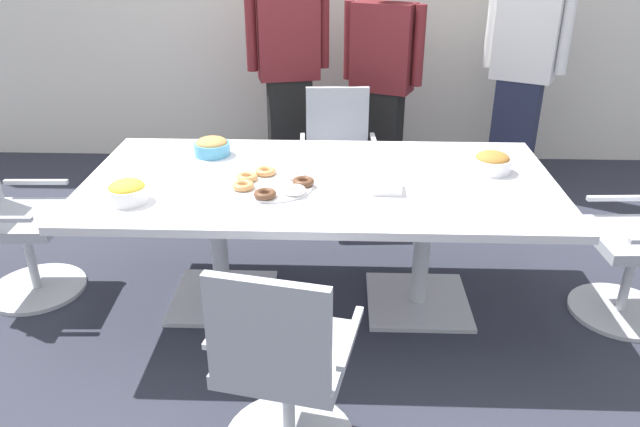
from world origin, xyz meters
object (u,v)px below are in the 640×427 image
(donut_platter, at_px, (274,184))
(office_chair_2, at_px, (14,228))
(person_standing_2, at_px, (523,68))
(napkin_pile, at_px, (386,186))
(snack_bowl_cookies, at_px, (212,146))
(person_standing_1, at_px, (382,81))
(office_chair_1, at_px, (338,164))
(conference_table, at_px, (320,201))
(snack_bowl_pretzels, at_px, (492,162))
(office_chair_3, at_px, (283,374))
(person_standing_0, at_px, (289,66))
(snack_bowl_chips_yellow, at_px, (127,191))

(donut_platter, bearing_deg, office_chair_2, 173.24)
(person_standing_2, relative_size, napkin_pile, 12.58)
(office_chair_2, distance_m, snack_bowl_cookies, 1.18)
(person_standing_1, relative_size, donut_platter, 4.14)
(office_chair_1, distance_m, snack_bowl_cookies, 1.12)
(conference_table, bearing_deg, person_standing_2, 49.95)
(person_standing_1, bearing_deg, person_standing_2, -153.01)
(office_chair_2, height_order, snack_bowl_pretzels, office_chair_2)
(person_standing_1, relative_size, snack_bowl_pretzels, 8.39)
(person_standing_2, bearing_deg, snack_bowl_cookies, 61.14)
(office_chair_3, relative_size, person_standing_1, 0.55)
(person_standing_1, relative_size, person_standing_2, 0.92)
(office_chair_1, relative_size, office_chair_3, 1.00)
(office_chair_1, bearing_deg, snack_bowl_cookies, 44.48)
(snack_bowl_pretzels, bearing_deg, person_standing_0, 128.33)
(person_standing_1, height_order, snack_bowl_chips_yellow, person_standing_1)
(office_chair_1, distance_m, person_standing_2, 1.60)
(office_chair_1, height_order, person_standing_1, person_standing_1)
(person_standing_2, xyz_separation_m, snack_bowl_cookies, (-2.07, -1.40, -0.15))
(person_standing_0, height_order, napkin_pile, person_standing_0)
(snack_bowl_pretzels, distance_m, napkin_pile, 0.63)
(office_chair_2, bearing_deg, person_standing_2, 115.84)
(person_standing_1, relative_size, napkin_pile, 11.57)
(person_standing_1, height_order, snack_bowl_pretzels, person_standing_1)
(person_standing_2, bearing_deg, person_standing_0, 30.37)
(office_chair_3, bearing_deg, office_chair_2, 155.94)
(conference_table, relative_size, office_chair_3, 2.64)
(person_standing_2, distance_m, napkin_pile, 2.19)
(snack_bowl_chips_yellow, bearing_deg, napkin_pile, 7.98)
(conference_table, bearing_deg, donut_platter, -151.98)
(conference_table, distance_m, person_standing_2, 2.28)
(office_chair_1, xyz_separation_m, snack_bowl_cookies, (-0.71, -0.77, 0.39))
(snack_bowl_cookies, bearing_deg, conference_table, -27.99)
(person_standing_0, xyz_separation_m, donut_platter, (0.06, -1.75, -0.20))
(conference_table, relative_size, person_standing_2, 1.32)
(person_standing_2, relative_size, snack_bowl_pretzels, 9.12)
(office_chair_3, bearing_deg, person_standing_0, 105.73)
(office_chair_2, distance_m, office_chair_3, 1.98)
(office_chair_2, bearing_deg, office_chair_3, 52.08)
(office_chair_1, relative_size, person_standing_1, 0.55)
(snack_bowl_chips_yellow, bearing_deg, conference_table, 19.59)
(snack_bowl_cookies, bearing_deg, donut_platter, -48.83)
(person_standing_1, xyz_separation_m, person_standing_2, (1.05, 0.09, 0.09))
(office_chair_1, xyz_separation_m, office_chair_3, (-0.19, -2.20, 0.00))
(office_chair_1, xyz_separation_m, person_standing_0, (-0.38, 0.53, 0.56))
(office_chair_1, bearing_deg, person_standing_1, -123.78)
(office_chair_1, bearing_deg, napkin_pile, 97.88)
(conference_table, xyz_separation_m, snack_bowl_chips_yellow, (-0.89, -0.32, 0.18))
(office_chair_2, relative_size, person_standing_0, 0.49)
(person_standing_2, xyz_separation_m, donut_platter, (-1.68, -1.85, -0.18))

